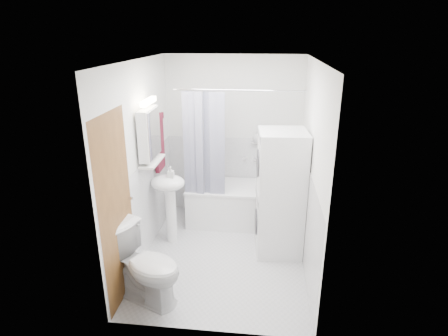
# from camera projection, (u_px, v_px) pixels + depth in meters

# --- Properties ---
(floor) EXTENTS (2.60, 2.60, 0.00)m
(floor) POSITION_uv_depth(u_px,v_px,m) (224.00, 255.00, 4.78)
(floor) COLOR #BBBBC0
(floor) RESTS_ON ground
(room_walls) EXTENTS (2.60, 2.60, 2.60)m
(room_walls) POSITION_uv_depth(u_px,v_px,m) (224.00, 143.00, 4.28)
(room_walls) COLOR white
(room_walls) RESTS_ON ground
(wainscot) EXTENTS (1.98, 2.58, 2.58)m
(wainscot) POSITION_uv_depth(u_px,v_px,m) (226.00, 203.00, 4.85)
(wainscot) COLOR white
(wainscot) RESTS_ON ground
(door) EXTENTS (0.05, 2.00, 2.00)m
(door) POSITION_uv_depth(u_px,v_px,m) (131.00, 198.00, 4.03)
(door) COLOR brown
(door) RESTS_ON ground
(bathtub) EXTENTS (1.50, 0.71, 0.57)m
(bathtub) POSITION_uv_depth(u_px,v_px,m) (239.00, 202.00, 5.52)
(bathtub) COLOR white
(bathtub) RESTS_ON ground
(tub_spout) EXTENTS (0.04, 0.12, 0.04)m
(tub_spout) POSITION_uv_depth(u_px,v_px,m) (255.00, 159.00, 5.61)
(tub_spout) COLOR silver
(tub_spout) RESTS_ON room_walls
(curtain_rod) EXTENTS (1.68, 0.02, 0.02)m
(curtain_rod) POSITION_uv_depth(u_px,v_px,m) (239.00, 90.00, 4.67)
(curtain_rod) COLOR silver
(curtain_rod) RESTS_ON room_walls
(shower_curtain) EXTENTS (0.55, 0.02, 1.45)m
(shower_curtain) POSITION_uv_depth(u_px,v_px,m) (204.00, 146.00, 4.98)
(shower_curtain) COLOR #131545
(shower_curtain) RESTS_ON curtain_rod
(sink) EXTENTS (0.44, 0.37, 1.04)m
(sink) POSITION_uv_depth(u_px,v_px,m) (169.00, 193.00, 4.88)
(sink) COLOR white
(sink) RESTS_ON ground
(medicine_cabinet) EXTENTS (0.13, 0.50, 0.71)m
(medicine_cabinet) POSITION_uv_depth(u_px,v_px,m) (149.00, 132.00, 4.44)
(medicine_cabinet) COLOR white
(medicine_cabinet) RESTS_ON room_walls
(shelf) EXTENTS (0.18, 0.54, 0.02)m
(shelf) POSITION_uv_depth(u_px,v_px,m) (152.00, 161.00, 4.56)
(shelf) COLOR silver
(shelf) RESTS_ON room_walls
(shower_caddy) EXTENTS (0.22, 0.06, 0.02)m
(shower_caddy) POSITION_uv_depth(u_px,v_px,m) (258.00, 143.00, 5.51)
(shower_caddy) COLOR silver
(shower_caddy) RESTS_ON room_walls
(towel) EXTENTS (0.07, 0.32, 0.78)m
(towel) POSITION_uv_depth(u_px,v_px,m) (159.00, 141.00, 4.99)
(towel) COLOR maroon
(towel) RESTS_ON room_walls
(washer_dryer) EXTENTS (0.62, 0.61, 1.59)m
(washer_dryer) POSITION_uv_depth(u_px,v_px,m) (280.00, 194.00, 4.64)
(washer_dryer) COLOR white
(washer_dryer) RESTS_ON ground
(toilet) EXTENTS (0.95, 0.76, 0.81)m
(toilet) POSITION_uv_depth(u_px,v_px,m) (145.00, 265.00, 3.87)
(toilet) COLOR white
(toilet) RESTS_ON ground
(soap_pump) EXTENTS (0.08, 0.17, 0.08)m
(soap_pump) POSITION_uv_depth(u_px,v_px,m) (171.00, 177.00, 4.77)
(soap_pump) COLOR gray
(soap_pump) RESTS_ON sink
(shelf_bottle) EXTENTS (0.07, 0.18, 0.07)m
(shelf_bottle) POSITION_uv_depth(u_px,v_px,m) (149.00, 162.00, 4.40)
(shelf_bottle) COLOR gray
(shelf_bottle) RESTS_ON shelf
(shelf_cup) EXTENTS (0.10, 0.09, 0.10)m
(shelf_cup) POSITION_uv_depth(u_px,v_px,m) (155.00, 153.00, 4.65)
(shelf_cup) COLOR gray
(shelf_cup) RESTS_ON shelf
(shampoo_a) EXTENTS (0.13, 0.17, 0.13)m
(shampoo_a) POSITION_uv_depth(u_px,v_px,m) (257.00, 138.00, 5.49)
(shampoo_a) COLOR gray
(shampoo_a) RESTS_ON shower_caddy
(shampoo_b) EXTENTS (0.08, 0.21, 0.08)m
(shampoo_b) POSITION_uv_depth(u_px,v_px,m) (265.00, 139.00, 5.48)
(shampoo_b) COLOR navy
(shampoo_b) RESTS_ON shower_caddy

